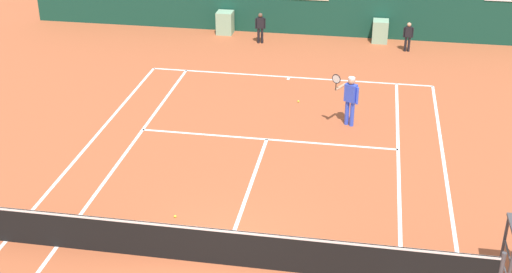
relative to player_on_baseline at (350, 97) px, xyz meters
name	(u,v)px	position (x,y,z in m)	size (l,w,h in m)	color
ground_plane	(228,249)	(-2.43, -7.28, -0.99)	(80.00, 80.00, 0.01)	#B25633
tennis_net	(222,246)	(-2.43, -7.86, -0.49)	(12.10, 0.10, 1.07)	#4C4C51
sponsor_back_wall	(305,2)	(-2.45, 9.12, 0.44)	(25.00, 1.02, 2.96)	#144233
player_on_baseline	(350,97)	(0.00, 0.00, 0.00)	(0.85, 0.65, 1.87)	blue
ball_kid_centre_post	(408,35)	(2.01, 7.55, -0.29)	(0.41, 0.17, 1.23)	black
ball_kid_left_post	(260,26)	(-4.15, 7.55, -0.24)	(0.44, 0.22, 1.32)	black
tennis_ball_near_service_line	(175,216)	(-4.02, -6.18, -0.96)	(0.07, 0.07, 0.07)	#CCE033
tennis_ball_by_sideline	(298,101)	(-1.80, 1.55, -0.96)	(0.07, 0.07, 0.07)	#CCE033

